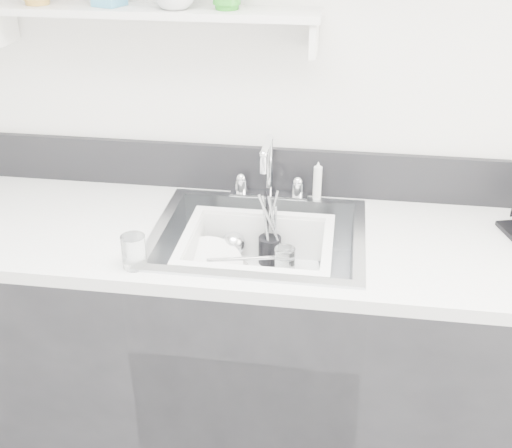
# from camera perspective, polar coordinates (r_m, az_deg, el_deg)

# --- Properties ---
(room_shell) EXTENTS (3.50, 3.00, 2.60)m
(room_shell) POSITION_cam_1_polar(r_m,az_deg,el_deg) (0.92, -7.10, 16.74)
(room_shell) COLOR silver
(room_shell) RESTS_ON ground
(counter_run) EXTENTS (3.20, 0.62, 0.92)m
(counter_run) POSITION_cam_1_polar(r_m,az_deg,el_deg) (2.20, 0.19, -11.37)
(counter_run) COLOR black
(counter_run) RESTS_ON ground
(backsplash) EXTENTS (3.20, 0.02, 0.16)m
(backsplash) POSITION_cam_1_polar(r_m,az_deg,el_deg) (2.17, 1.33, 4.80)
(backsplash) COLOR black
(backsplash) RESTS_ON counter_run
(sink) EXTENTS (0.64, 0.52, 0.20)m
(sink) POSITION_cam_1_polar(r_m,az_deg,el_deg) (1.98, 0.21, -3.13)
(sink) COLOR silver
(sink) RESTS_ON counter_run
(faucet) EXTENTS (0.26, 0.18, 0.23)m
(faucet) POSITION_cam_1_polar(r_m,az_deg,el_deg) (2.13, 1.15, 3.75)
(faucet) COLOR silver
(faucet) RESTS_ON counter_run
(side_sprayer) EXTENTS (0.03, 0.03, 0.14)m
(side_sprayer) POSITION_cam_1_polar(r_m,az_deg,el_deg) (2.12, 5.49, 3.82)
(side_sprayer) COLOR white
(side_sprayer) RESTS_ON counter_run
(wall_shelf) EXTENTS (1.00, 0.16, 0.12)m
(wall_shelf) POSITION_cam_1_polar(r_m,az_deg,el_deg) (2.02, -9.14, 17.94)
(wall_shelf) COLOR silver
(wall_shelf) RESTS_ON room_shell
(wash_tub) EXTENTS (0.52, 0.46, 0.18)m
(wash_tub) POSITION_cam_1_polar(r_m,az_deg,el_deg) (1.95, 0.08, -3.42)
(wash_tub) COLOR white
(wash_tub) RESTS_ON sink
(plate_stack) EXTENTS (0.25, 0.25, 0.10)m
(plate_stack) POSITION_cam_1_polar(r_m,az_deg,el_deg) (2.00, -3.87, -4.20)
(plate_stack) COLOR white
(plate_stack) RESTS_ON wash_tub
(utensil_cup) EXTENTS (0.07, 0.07, 0.25)m
(utensil_cup) POSITION_cam_1_polar(r_m,az_deg,el_deg) (2.06, 1.22, -2.09)
(utensil_cup) COLOR black
(utensil_cup) RESTS_ON wash_tub
(ladle) EXTENTS (0.26, 0.31, 0.09)m
(ladle) POSITION_cam_1_polar(r_m,az_deg,el_deg) (2.01, -1.16, -3.27)
(ladle) COLOR silver
(ladle) RESTS_ON wash_tub
(tumbler_in_tub) EXTENTS (0.07, 0.07, 0.09)m
(tumbler_in_tub) POSITION_cam_1_polar(r_m,az_deg,el_deg) (2.01, 2.57, -3.36)
(tumbler_in_tub) COLOR white
(tumbler_in_tub) RESTS_ON wash_tub
(tumbler_counter) EXTENTS (0.07, 0.07, 0.09)m
(tumbler_counter) POSITION_cam_1_polar(r_m,az_deg,el_deg) (1.79, -10.79, -2.41)
(tumbler_counter) COLOR white
(tumbler_counter) RESTS_ON counter_run
(bowl_small) EXTENTS (0.13, 0.13, 0.04)m
(bowl_small) POSITION_cam_1_polar(r_m,az_deg,el_deg) (1.96, 1.59, -5.22)
(bowl_small) COLOR white
(bowl_small) RESTS_ON wash_tub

